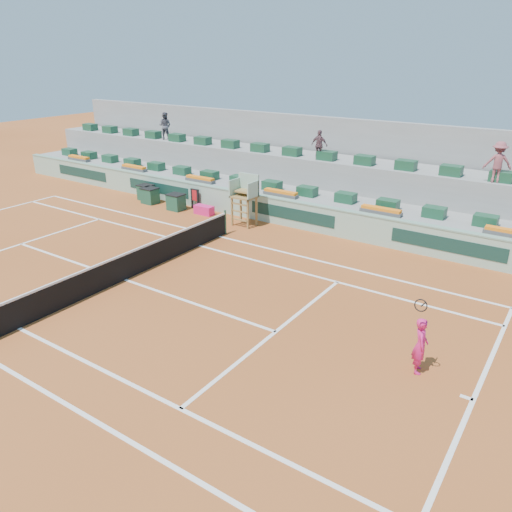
# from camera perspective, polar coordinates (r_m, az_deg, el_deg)

# --- Properties ---
(ground) EXTENTS (90.00, 90.00, 0.00)m
(ground) POSITION_cam_1_polar(r_m,az_deg,el_deg) (18.53, -14.75, -2.65)
(ground) COLOR #96471D
(ground) RESTS_ON ground
(seating_tier_lower) EXTENTS (36.00, 4.00, 1.20)m
(seating_tier_lower) POSITION_cam_1_polar(r_m,az_deg,el_deg) (26.07, 2.89, 6.73)
(seating_tier_lower) COLOR gray
(seating_tier_lower) RESTS_ON ground
(seating_tier_upper) EXTENTS (36.00, 2.40, 2.60)m
(seating_tier_upper) POSITION_cam_1_polar(r_m,az_deg,el_deg) (27.24, 4.70, 8.88)
(seating_tier_upper) COLOR gray
(seating_tier_upper) RESTS_ON ground
(stadium_back_wall) EXTENTS (36.00, 0.40, 4.40)m
(stadium_back_wall) POSITION_cam_1_polar(r_m,az_deg,el_deg) (28.42, 6.40, 11.24)
(stadium_back_wall) COLOR gray
(stadium_back_wall) RESTS_ON ground
(player_bag) EXTENTS (1.02, 0.45, 0.45)m
(player_bag) POSITION_cam_1_polar(r_m,az_deg,el_deg) (25.28, -5.97, 5.25)
(player_bag) COLOR #E51D71
(player_bag) RESTS_ON ground
(spectator_left) EXTENTS (0.94, 0.83, 1.63)m
(spectator_left) POSITION_cam_1_polar(r_m,az_deg,el_deg) (31.85, -10.35, 14.42)
(spectator_left) COLOR #494955
(spectator_left) RESTS_ON seating_tier_upper
(spectator_mid) EXTENTS (0.86, 0.36, 1.46)m
(spectator_mid) POSITION_cam_1_polar(r_m,az_deg,el_deg) (25.36, 7.25, 12.47)
(spectator_mid) COLOR brown
(spectator_mid) RESTS_ON seating_tier_upper
(spectator_right) EXTENTS (1.22, 0.94, 1.67)m
(spectator_right) POSITION_cam_1_polar(r_m,az_deg,el_deg) (22.85, 25.91, 9.63)
(spectator_right) COLOR #91484F
(spectator_right) RESTS_ON seating_tier_upper
(court_lines) EXTENTS (23.89, 11.09, 0.01)m
(court_lines) POSITION_cam_1_polar(r_m,az_deg,el_deg) (18.53, -14.75, -2.63)
(court_lines) COLOR white
(court_lines) RESTS_ON ground
(tennis_net) EXTENTS (0.10, 11.97, 1.10)m
(tennis_net) POSITION_cam_1_polar(r_m,az_deg,el_deg) (18.32, -14.91, -1.15)
(tennis_net) COLOR black
(tennis_net) RESTS_ON ground
(advertising_hoarding) EXTENTS (36.00, 0.34, 1.26)m
(advertising_hoarding) POSITION_cam_1_polar(r_m,az_deg,el_deg) (24.27, 0.20, 5.65)
(advertising_hoarding) COLOR #92B8A2
(advertising_hoarding) RESTS_ON ground
(umpire_chair) EXTENTS (1.10, 0.90, 2.40)m
(umpire_chair) POSITION_cam_1_polar(r_m,az_deg,el_deg) (23.24, -1.23, 7.22)
(umpire_chair) COLOR olive
(umpire_chair) RESTS_ON ground
(seat_row_lower) EXTENTS (32.90, 0.60, 0.44)m
(seat_row_lower) POSITION_cam_1_polar(r_m,az_deg,el_deg) (25.12, 1.84, 8.08)
(seat_row_lower) COLOR #17472D
(seat_row_lower) RESTS_ON seating_tier_lower
(seat_row_upper) EXTENTS (32.90, 0.60, 0.44)m
(seat_row_upper) POSITION_cam_1_polar(r_m,az_deg,el_deg) (26.41, 4.14, 11.85)
(seat_row_upper) COLOR #17472D
(seat_row_upper) RESTS_ON seating_tier_upper
(flower_planters) EXTENTS (26.80, 0.36, 0.28)m
(flower_planters) POSITION_cam_1_polar(r_m,az_deg,el_deg) (25.32, -2.04, 7.99)
(flower_planters) COLOR #4F4F4F
(flower_planters) RESTS_ON seating_tier_lower
(drink_cooler_a) EXTENTS (0.83, 0.72, 0.84)m
(drink_cooler_a) POSITION_cam_1_polar(r_m,az_deg,el_deg) (26.15, -9.13, 6.12)
(drink_cooler_a) COLOR #174632
(drink_cooler_a) RESTS_ON ground
(drink_cooler_b) EXTENTS (0.85, 0.73, 0.84)m
(drink_cooler_b) POSITION_cam_1_polar(r_m,az_deg,el_deg) (27.62, -12.03, 6.78)
(drink_cooler_b) COLOR #174632
(drink_cooler_b) RESTS_ON ground
(drink_cooler_c) EXTENTS (0.81, 0.70, 0.84)m
(drink_cooler_c) POSITION_cam_1_polar(r_m,az_deg,el_deg) (28.33, -12.47, 7.13)
(drink_cooler_c) COLOR #174632
(drink_cooler_c) RESTS_ON ground
(towel_rack) EXTENTS (0.54, 0.09, 1.03)m
(towel_rack) POSITION_cam_1_polar(r_m,az_deg,el_deg) (26.25, -7.00, 6.70)
(towel_rack) COLOR black
(towel_rack) RESTS_ON ground
(tennis_player) EXTENTS (0.53, 0.88, 2.28)m
(tennis_player) POSITION_cam_1_polar(r_m,az_deg,el_deg) (13.35, 18.28, -9.64)
(tennis_player) COLOR #E51D71
(tennis_player) RESTS_ON ground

